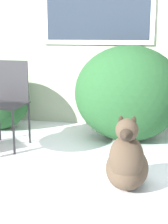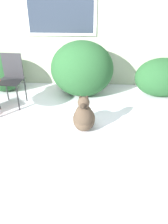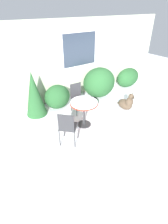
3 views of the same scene
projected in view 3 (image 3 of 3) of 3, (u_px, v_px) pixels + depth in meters
ground_plane at (121, 116)px, 5.77m from camera, size 16.00×16.00×0.00m
house_wall at (82, 58)px, 6.54m from camera, size 8.00×0.10×2.77m
shrub_left at (57, 97)px, 6.01m from camera, size 0.90×0.72×0.84m
shrub_middle at (99, 83)px, 6.71m from camera, size 1.28×1.08×1.14m
shrub_right at (128, 78)px, 7.63m from camera, size 1.12×0.69×0.81m
evergreen_bush at (34, 94)px, 5.48m from camera, size 0.66×0.66×1.46m
patio_table at (84, 105)px, 4.98m from camera, size 0.80×0.80×0.80m
patio_chair_near_table at (78, 97)px, 5.73m from camera, size 0.46×0.46×0.97m
patio_chair_far_side at (68, 127)px, 4.32m from camera, size 0.61×0.61×0.97m
dog at (127, 103)px, 5.99m from camera, size 0.37×0.73×0.67m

